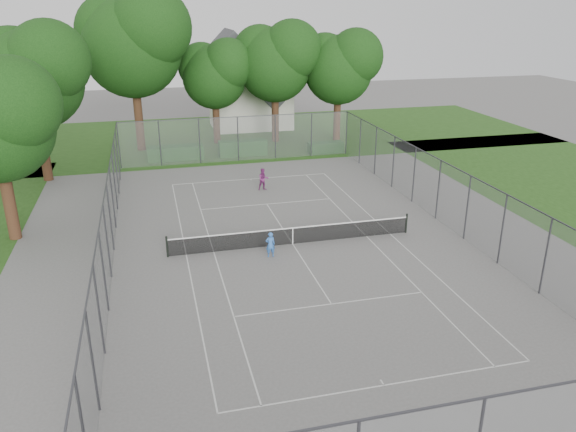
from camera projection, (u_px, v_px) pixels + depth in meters
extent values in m
plane|color=#605E5C|center=(293.00, 244.00, 29.19)|extent=(120.00, 120.00, 0.00)
cube|color=#214714|center=(223.00, 136.00, 52.74)|extent=(60.00, 20.00, 0.00)
cube|color=beige|center=(384.00, 385.00, 18.42)|extent=(10.97, 0.06, 0.01)
cube|color=beige|center=(251.00, 179.00, 39.95)|extent=(10.97, 0.06, 0.01)
cube|color=beige|center=(186.00, 255.00, 27.93)|extent=(0.06, 23.77, 0.01)
cube|color=beige|center=(390.00, 234.00, 30.44)|extent=(0.06, 23.77, 0.01)
cube|color=beige|center=(214.00, 252.00, 28.24)|extent=(0.06, 23.77, 0.01)
cube|color=beige|center=(367.00, 236.00, 30.13)|extent=(0.06, 23.77, 0.01)
cube|color=beige|center=(331.00, 304.00, 23.39)|extent=(8.23, 0.06, 0.01)
cube|color=beige|center=(267.00, 204.00, 34.98)|extent=(8.23, 0.06, 0.01)
cube|color=beige|center=(293.00, 244.00, 29.19)|extent=(0.06, 12.80, 0.01)
cube|color=beige|center=(382.00, 382.00, 18.56)|extent=(0.06, 0.30, 0.01)
cube|color=beige|center=(251.00, 180.00, 39.82)|extent=(0.06, 0.30, 0.01)
cylinder|color=black|center=(167.00, 247.00, 27.53)|extent=(0.10, 0.10, 1.10)
cylinder|color=black|center=(406.00, 223.00, 30.45)|extent=(0.10, 0.10, 1.10)
cube|color=black|center=(293.00, 236.00, 29.03)|extent=(12.67, 0.01, 0.86)
cube|color=white|center=(293.00, 228.00, 28.86)|extent=(12.77, 0.03, 0.06)
cube|color=white|center=(293.00, 236.00, 29.03)|extent=(0.05, 0.02, 0.88)
cylinder|color=#38383D|center=(119.00, 146.00, 41.90)|extent=(0.08, 0.08, 3.50)
cylinder|color=#38383D|center=(346.00, 133.00, 46.03)|extent=(0.08, 0.08, 3.50)
cube|color=slate|center=(238.00, 139.00, 43.96)|extent=(18.00, 0.02, 3.50)
cube|color=slate|center=(109.00, 229.00, 26.50)|extent=(0.02, 34.00, 3.50)
cube|color=slate|center=(452.00, 199.00, 30.63)|extent=(0.02, 34.00, 3.50)
cube|color=#38383D|center=(485.00, 398.00, 12.54)|extent=(18.00, 0.05, 0.05)
cube|color=#38383D|center=(237.00, 117.00, 43.34)|extent=(18.00, 0.05, 0.05)
cube|color=#38383D|center=(104.00, 194.00, 25.88)|extent=(0.05, 34.00, 0.05)
cube|color=#38383D|center=(455.00, 168.00, 30.00)|extent=(0.05, 34.00, 0.05)
cylinder|color=#3B2215|center=(139.00, 117.00, 46.90)|extent=(0.69, 0.69, 5.60)
sphere|color=black|center=(132.00, 48.00, 44.92)|extent=(7.96, 7.96, 7.96)
sphere|color=black|center=(151.00, 27.00, 43.63)|extent=(6.37, 6.37, 6.37)
sphere|color=black|center=(113.00, 32.00, 45.07)|extent=(5.97, 5.97, 5.97)
cylinder|color=#3B2215|center=(216.00, 121.00, 49.64)|extent=(0.61, 0.61, 3.86)
sphere|color=black|center=(214.00, 77.00, 48.27)|extent=(5.49, 5.49, 5.49)
sphere|color=black|center=(228.00, 64.00, 47.39)|extent=(4.39, 4.39, 4.39)
sphere|color=black|center=(202.00, 66.00, 48.38)|extent=(4.11, 4.11, 4.11)
cylinder|color=#3B2215|center=(275.00, 116.00, 50.10)|extent=(0.64, 0.64, 4.49)
sphere|color=black|center=(275.00, 65.00, 48.50)|extent=(6.39, 6.39, 6.39)
sphere|color=black|center=(292.00, 50.00, 47.47)|extent=(5.11, 5.11, 5.11)
sphere|color=black|center=(260.00, 53.00, 48.63)|extent=(4.79, 4.79, 4.79)
cylinder|color=#3B2215|center=(337.00, 118.00, 50.30)|extent=(0.63, 0.63, 4.19)
sphere|color=black|center=(338.00, 70.00, 48.81)|extent=(5.95, 5.95, 5.95)
sphere|color=black|center=(356.00, 56.00, 47.85)|extent=(4.76, 4.76, 4.76)
sphere|color=black|center=(325.00, 59.00, 48.93)|extent=(4.46, 4.46, 4.46)
cylinder|color=#3B2215|center=(44.00, 148.00, 38.94)|extent=(0.65, 0.65, 4.63)
sphere|color=black|center=(33.00, 80.00, 37.29)|extent=(6.59, 6.59, 6.59)
sphere|color=black|center=(49.00, 61.00, 36.23)|extent=(5.27, 5.27, 5.27)
sphere|color=black|center=(14.00, 64.00, 37.42)|extent=(4.94, 4.94, 4.94)
cylinder|color=#3B2215|center=(9.00, 202.00, 29.23)|extent=(0.62, 0.62, 4.05)
sphere|color=black|center=(12.00, 104.00, 26.86)|extent=(4.61, 4.61, 4.61)
cube|color=#184716|center=(176.00, 153.00, 44.77)|extent=(4.41, 1.32, 1.10)
cube|color=#184716|center=(243.00, 148.00, 45.97)|extent=(3.91, 1.12, 1.23)
cube|color=#184716|center=(325.00, 147.00, 46.88)|extent=(2.93, 1.07, 0.88)
cube|color=silver|center=(250.00, 98.00, 55.78)|extent=(7.59, 5.69, 5.69)
cube|color=#434347|center=(249.00, 69.00, 54.77)|extent=(7.51, 5.88, 7.51)
imported|color=#3673CE|center=(270.00, 245.00, 27.54)|extent=(0.47, 0.31, 1.30)
imported|color=#7B296A|center=(263.00, 179.00, 37.38)|extent=(0.76, 0.62, 1.49)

